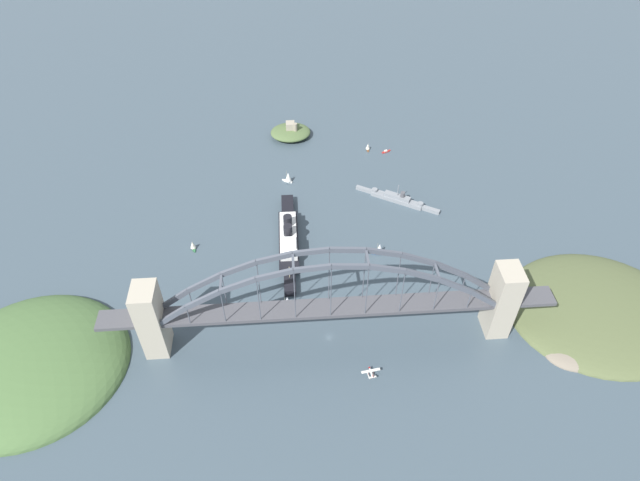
{
  "coord_description": "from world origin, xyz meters",
  "views": [
    {
      "loc": [
        -20.39,
        -205.97,
        280.2
      ],
      "look_at": [
        0.0,
        80.05,
        8.0
      ],
      "focal_mm": 30.52,
      "sensor_mm": 36.0,
      "label": 1
    }
  ],
  "objects_px": {
    "harbor_arch_bridge": "(330,307)",
    "small_boat_4": "(287,302)",
    "small_boat_5": "(379,248)",
    "fort_island_mid_harbor": "(291,132)",
    "naval_cruiser": "(398,199)",
    "small_boat_0": "(193,245)",
    "small_boat_2": "(288,177)",
    "seaplane_taxiing_near_bridge": "(371,373)",
    "small_boat_1": "(368,147)",
    "ocean_liner": "(288,238)",
    "small_boat_3": "(386,151)"
  },
  "relations": [
    {
      "from": "fort_island_mid_harbor",
      "to": "small_boat_2",
      "type": "xyz_separation_m",
      "value": [
        -4.24,
        -70.32,
        0.56
      ]
    },
    {
      "from": "small_boat_1",
      "to": "seaplane_taxiing_near_bridge",
      "type": "bearing_deg",
      "value": -97.28
    },
    {
      "from": "naval_cruiser",
      "to": "small_boat_2",
      "type": "bearing_deg",
      "value": 159.97
    },
    {
      "from": "small_boat_0",
      "to": "small_boat_2",
      "type": "distance_m",
      "value": 104.68
    },
    {
      "from": "fort_island_mid_harbor",
      "to": "small_boat_4",
      "type": "xyz_separation_m",
      "value": [
        -8.69,
        -206.09,
        0.51
      ]
    },
    {
      "from": "small_boat_4",
      "to": "ocean_liner",
      "type": "bearing_deg",
      "value": 87.63
    },
    {
      "from": "small_boat_1",
      "to": "small_boat_5",
      "type": "distance_m",
      "value": 133.51
    },
    {
      "from": "harbor_arch_bridge",
      "to": "small_boat_0",
      "type": "distance_m",
      "value": 129.45
    },
    {
      "from": "naval_cruiser",
      "to": "small_boat_0",
      "type": "distance_m",
      "value": 165.6
    },
    {
      "from": "small_boat_5",
      "to": "small_boat_1",
      "type": "bearing_deg",
      "value": 85.83
    },
    {
      "from": "small_boat_2",
      "to": "seaplane_taxiing_near_bridge",
      "type": "bearing_deg",
      "value": -77.24
    },
    {
      "from": "fort_island_mid_harbor",
      "to": "small_boat_0",
      "type": "relative_size",
      "value": 4.62
    },
    {
      "from": "harbor_arch_bridge",
      "to": "small_boat_0",
      "type": "xyz_separation_m",
      "value": [
        -93.12,
        86.34,
        -25.16
      ]
    },
    {
      "from": "small_boat_4",
      "to": "naval_cruiser",
      "type": "bearing_deg",
      "value": 48.49
    },
    {
      "from": "seaplane_taxiing_near_bridge",
      "to": "small_boat_5",
      "type": "distance_m",
      "value": 103.52
    },
    {
      "from": "seaplane_taxiing_near_bridge",
      "to": "small_boat_0",
      "type": "height_order",
      "value": "small_boat_0"
    },
    {
      "from": "harbor_arch_bridge",
      "to": "seaplane_taxiing_near_bridge",
      "type": "xyz_separation_m",
      "value": [
        22.46,
        -29.49,
        -26.84
      ]
    },
    {
      "from": "small_boat_2",
      "to": "small_boat_3",
      "type": "xyz_separation_m",
      "value": [
        89.37,
        38.13,
        -4.44
      ]
    },
    {
      "from": "seaplane_taxiing_near_bridge",
      "to": "harbor_arch_bridge",
      "type": "bearing_deg",
      "value": 127.29
    },
    {
      "from": "ocean_liner",
      "to": "small_boat_2",
      "type": "xyz_separation_m",
      "value": [
        1.95,
        75.34,
        -0.47
      ]
    },
    {
      "from": "harbor_arch_bridge",
      "to": "small_boat_4",
      "type": "relative_size",
      "value": 24.47
    },
    {
      "from": "harbor_arch_bridge",
      "to": "small_boat_4",
      "type": "bearing_deg",
      "value": 133.91
    },
    {
      "from": "small_boat_0",
      "to": "small_boat_2",
      "type": "relative_size",
      "value": 0.72
    },
    {
      "from": "fort_island_mid_harbor",
      "to": "small_boat_0",
      "type": "bearing_deg",
      "value": -117.61
    },
    {
      "from": "small_boat_0",
      "to": "small_boat_3",
      "type": "distance_m",
      "value": 197.71
    },
    {
      "from": "harbor_arch_bridge",
      "to": "small_boat_4",
      "type": "height_order",
      "value": "harbor_arch_bridge"
    },
    {
      "from": "small_boat_1",
      "to": "small_boat_2",
      "type": "bearing_deg",
      "value": -149.62
    },
    {
      "from": "harbor_arch_bridge",
      "to": "small_boat_0",
      "type": "bearing_deg",
      "value": 137.16
    },
    {
      "from": "small_boat_0",
      "to": "small_boat_1",
      "type": "relative_size",
      "value": 1.12
    },
    {
      "from": "ocean_liner",
      "to": "small_boat_2",
      "type": "distance_m",
      "value": 75.37
    },
    {
      "from": "fort_island_mid_harbor",
      "to": "naval_cruiser",
      "type": "bearing_deg",
      "value": -50.84
    },
    {
      "from": "small_boat_0",
      "to": "small_boat_5",
      "type": "height_order",
      "value": "small_boat_5"
    },
    {
      "from": "fort_island_mid_harbor",
      "to": "small_boat_0",
      "type": "distance_m",
      "value": 164.9
    },
    {
      "from": "ocean_liner",
      "to": "seaplane_taxiing_near_bridge",
      "type": "height_order",
      "value": "ocean_liner"
    },
    {
      "from": "small_boat_5",
      "to": "small_boat_2",
      "type": "bearing_deg",
      "value": 125.23
    },
    {
      "from": "ocean_liner",
      "to": "seaplane_taxiing_near_bridge",
      "type": "bearing_deg",
      "value": -68.7
    },
    {
      "from": "ocean_liner",
      "to": "small_boat_3",
      "type": "relative_size",
      "value": 12.01
    },
    {
      "from": "seaplane_taxiing_near_bridge",
      "to": "small_boat_2",
      "type": "xyz_separation_m",
      "value": [
        -43.39,
        191.63,
        3.16
      ]
    },
    {
      "from": "fort_island_mid_harbor",
      "to": "small_boat_4",
      "type": "height_order",
      "value": "fort_island_mid_harbor"
    },
    {
      "from": "small_boat_5",
      "to": "fort_island_mid_harbor",
      "type": "bearing_deg",
      "value": 110.32
    },
    {
      "from": "fort_island_mid_harbor",
      "to": "small_boat_3",
      "type": "relative_size",
      "value": 4.33
    },
    {
      "from": "small_boat_5",
      "to": "small_boat_0",
      "type": "bearing_deg",
      "value": 173.97
    },
    {
      "from": "harbor_arch_bridge",
      "to": "small_boat_0",
      "type": "relative_size",
      "value": 33.88
    },
    {
      "from": "small_boat_0",
      "to": "small_boat_4",
      "type": "xyz_separation_m",
      "value": [
        67.73,
        -59.97,
        1.42
      ]
    },
    {
      "from": "fort_island_mid_harbor",
      "to": "small_boat_1",
      "type": "height_order",
      "value": "fort_island_mid_harbor"
    },
    {
      "from": "fort_island_mid_harbor",
      "to": "harbor_arch_bridge",
      "type": "bearing_deg",
      "value": -85.89
    },
    {
      "from": "naval_cruiser",
      "to": "small_boat_4",
      "type": "relative_size",
      "value": 5.67
    },
    {
      "from": "fort_island_mid_harbor",
      "to": "small_boat_1",
      "type": "distance_m",
      "value": 74.34
    },
    {
      "from": "small_boat_0",
      "to": "small_boat_1",
      "type": "xyz_separation_m",
      "value": [
        145.54,
        118.8,
        -0.38
      ]
    },
    {
      "from": "small_boat_3",
      "to": "ocean_liner",
      "type": "bearing_deg",
      "value": -128.83
    }
  ]
}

